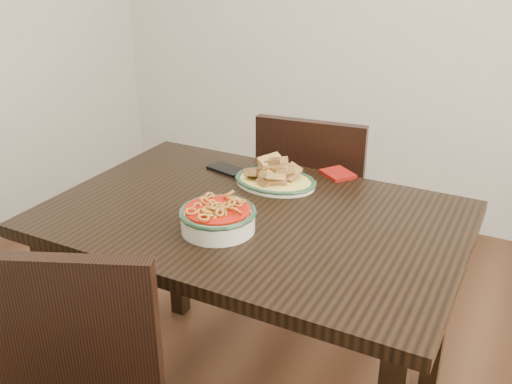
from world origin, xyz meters
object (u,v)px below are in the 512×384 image
at_px(chair_far, 314,205).
at_px(noodle_bowl, 218,216).
at_px(fish_plate, 275,172).
at_px(smartphone, 227,169).
at_px(dining_table, 253,240).

relative_size(chair_far, noodle_bowl, 4.04).
bearing_deg(fish_plate, chair_far, 91.81).
relative_size(noodle_bowl, smartphone, 1.65).
relative_size(dining_table, smartphone, 9.28).
distance_m(dining_table, chair_far, 0.64).
height_order(noodle_bowl, smartphone, noodle_bowl).
xyz_separation_m(fish_plate, noodle_bowl, (-0.00, -0.36, -0.00)).
bearing_deg(fish_plate, noodle_bowl, -90.66).
bearing_deg(fish_plate, smartphone, 171.38).
distance_m(dining_table, fish_plate, 0.26).
bearing_deg(smartphone, noodle_bowl, -49.84).
bearing_deg(dining_table, chair_far, 94.15).
xyz_separation_m(noodle_bowl, smartphone, (-0.20, 0.39, -0.04)).
relative_size(chair_far, fish_plate, 3.26).
relative_size(dining_table, fish_plate, 4.52).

